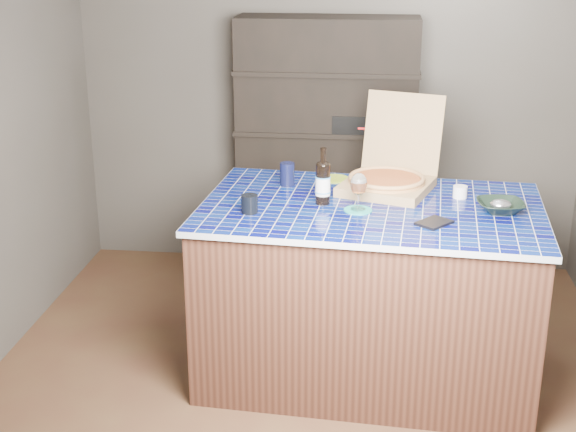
# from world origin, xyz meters

# --- Properties ---
(room) EXTENTS (3.50, 3.50, 3.50)m
(room) POSITION_xyz_m (0.00, 0.00, 1.25)
(room) COLOR brown
(room) RESTS_ON ground
(shelving_unit) EXTENTS (1.20, 0.41, 1.80)m
(shelving_unit) POSITION_xyz_m (0.00, 1.53, 0.90)
(shelving_unit) COLOR black
(shelving_unit) RESTS_ON floor
(kitchen_island) EXTENTS (1.84, 1.24, 0.97)m
(kitchen_island) POSITION_xyz_m (0.33, 0.17, 0.49)
(kitchen_island) COLOR #4D2B1E
(kitchen_island) RESTS_ON floor
(pizza_box) EXTENTS (0.60, 0.66, 0.49)m
(pizza_box) POSITION_xyz_m (0.41, 0.46, 1.04)
(pizza_box) COLOR #92734B
(pizza_box) RESTS_ON kitchen_island
(mead_bottle) EXTENTS (0.08, 0.08, 0.30)m
(mead_bottle) POSITION_xyz_m (0.07, 0.18, 1.09)
(mead_bottle) COLOR black
(mead_bottle) RESTS_ON kitchen_island
(teal_trivet) EXTENTS (0.14, 0.14, 0.01)m
(teal_trivet) POSITION_xyz_m (0.26, 0.08, 0.97)
(teal_trivet) COLOR teal
(teal_trivet) RESTS_ON kitchen_island
(wine_glass) EXTENTS (0.09, 0.09, 0.19)m
(wine_glass) POSITION_xyz_m (0.26, 0.08, 1.11)
(wine_glass) COLOR white
(wine_glass) RESTS_ON teal_trivet
(tumbler) EXTENTS (0.08, 0.08, 0.09)m
(tumbler) POSITION_xyz_m (-0.29, -0.01, 1.02)
(tumbler) COLOR black
(tumbler) RESTS_ON kitchen_island
(dvd_case) EXTENTS (0.20, 0.21, 0.01)m
(dvd_case) POSITION_xyz_m (0.64, -0.08, 0.98)
(dvd_case) COLOR black
(dvd_case) RESTS_ON kitchen_island
(bowl) EXTENTS (0.26, 0.26, 0.06)m
(bowl) POSITION_xyz_m (0.98, 0.14, 1.00)
(bowl) COLOR black
(bowl) RESTS_ON kitchen_island
(foil_contents) EXTENTS (0.11, 0.09, 0.05)m
(foil_contents) POSITION_xyz_m (0.98, 0.14, 1.01)
(foil_contents) COLOR silver
(foil_contents) RESTS_ON bowl
(white_jar) EXTENTS (0.08, 0.08, 0.06)m
(white_jar) POSITION_xyz_m (0.80, 0.36, 1.00)
(white_jar) COLOR white
(white_jar) RESTS_ON kitchen_island
(navy_cup) EXTENTS (0.08, 0.08, 0.13)m
(navy_cup) POSITION_xyz_m (-0.15, 0.48, 1.03)
(navy_cup) COLOR black
(navy_cup) RESTS_ON kitchen_island
(green_trivet) EXTENTS (0.18, 0.18, 0.01)m
(green_trivet) POSITION_xyz_m (0.11, 0.63, 0.97)
(green_trivet) COLOR #97B927
(green_trivet) RESTS_ON kitchen_island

